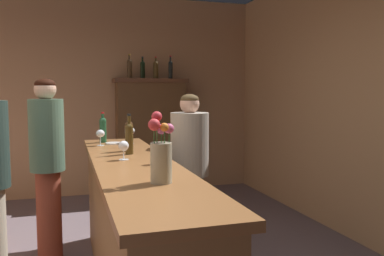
# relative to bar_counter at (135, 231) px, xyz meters

# --- Properties ---
(wall_back) EXTENTS (5.59, 0.12, 2.92)m
(wall_back) POSITION_rel_bar_counter_xyz_m (-0.40, 3.31, 0.94)
(wall_back) COLOR tan
(wall_back) RESTS_ON ground
(bar_counter) EXTENTS (0.57, 2.93, 1.03)m
(bar_counter) POSITION_rel_bar_counter_xyz_m (0.00, 0.00, 0.00)
(bar_counter) COLOR brown
(bar_counter) RESTS_ON ground
(display_cabinet) EXTENTS (1.07, 0.40, 1.71)m
(display_cabinet) POSITION_rel_bar_counter_xyz_m (0.72, 3.02, 0.38)
(display_cabinet) COLOR brown
(display_cabinet) RESTS_ON ground
(wine_bottle_riesling) EXTENTS (0.07, 0.07, 0.30)m
(wine_bottle_riesling) POSITION_rel_bar_counter_xyz_m (-0.11, 1.21, 0.65)
(wine_bottle_riesling) COLOR #235130
(wine_bottle_riesling) RESTS_ON bar_counter
(wine_bottle_chardonnay) EXTENTS (0.06, 0.06, 0.32)m
(wine_bottle_chardonnay) POSITION_rel_bar_counter_xyz_m (0.02, 0.38, 0.65)
(wine_bottle_chardonnay) COLOR #483515
(wine_bottle_chardonnay) RESTS_ON bar_counter
(wine_bottle_rose) EXTENTS (0.07, 0.07, 0.30)m
(wine_bottle_rose) POSITION_rel_bar_counter_xyz_m (0.05, 0.56, 0.65)
(wine_bottle_rose) COLOR #4A2D17
(wine_bottle_rose) RESTS_ON bar_counter
(wine_glass_front) EXTENTS (0.07, 0.07, 0.14)m
(wine_glass_front) POSITION_rel_bar_counter_xyz_m (0.15, -0.12, 0.61)
(wine_glass_front) COLOR white
(wine_glass_front) RESTS_ON bar_counter
(wine_glass_mid) EXTENTS (0.08, 0.08, 0.14)m
(wine_glass_mid) POSITION_rel_bar_counter_xyz_m (-0.06, 0.12, 0.61)
(wine_glass_mid) COLOR white
(wine_glass_mid) RESTS_ON bar_counter
(wine_glass_rear) EXTENTS (0.08, 0.08, 0.15)m
(wine_glass_rear) POSITION_rel_bar_counter_xyz_m (-0.16, 0.97, 0.62)
(wine_glass_rear) COLOR white
(wine_glass_rear) RESTS_ON bar_counter
(wine_glass_spare) EXTENTS (0.08, 0.08, 0.16)m
(wine_glass_spare) POSITION_rel_bar_counter_xyz_m (0.13, 1.04, 0.63)
(wine_glass_spare) COLOR white
(wine_glass_spare) RESTS_ON bar_counter
(flower_arrangement) EXTENTS (0.15, 0.12, 0.39)m
(flower_arrangement) POSITION_rel_bar_counter_xyz_m (0.04, -0.70, 0.67)
(flower_arrangement) COLOR #A49E82
(flower_arrangement) RESTS_ON bar_counter
(cheese_plate) EXTENTS (0.16, 0.16, 0.01)m
(cheese_plate) POSITION_rel_bar_counter_xyz_m (-0.02, 1.07, 0.51)
(cheese_plate) COLOR white
(cheese_plate) RESTS_ON bar_counter
(display_bottle_left) EXTENTS (0.07, 0.07, 0.35)m
(display_bottle_left) POSITION_rel_bar_counter_xyz_m (0.43, 3.02, 1.35)
(display_bottle_left) COLOR #42311E
(display_bottle_left) RESTS_ON display_cabinet
(display_bottle_midleft) EXTENTS (0.07, 0.07, 0.31)m
(display_bottle_midleft) POSITION_rel_bar_counter_xyz_m (0.62, 3.02, 1.34)
(display_bottle_midleft) COLOR black
(display_bottle_midleft) RESTS_ON display_cabinet
(display_bottle_center) EXTENTS (0.07, 0.07, 0.32)m
(display_bottle_center) POSITION_rel_bar_counter_xyz_m (0.81, 3.02, 1.34)
(display_bottle_center) COLOR #433317
(display_bottle_center) RESTS_ON display_cabinet
(display_bottle_midright) EXTENTS (0.06, 0.06, 0.34)m
(display_bottle_midright) POSITION_rel_bar_counter_xyz_m (1.03, 3.02, 1.35)
(display_bottle_midright) COLOR black
(display_bottle_midright) RESTS_ON display_cabinet
(patron_tall) EXTENTS (0.30, 0.30, 1.64)m
(patron_tall) POSITION_rel_bar_counter_xyz_m (-0.63, 0.92, 0.40)
(patron_tall) COLOR brown
(patron_tall) RESTS_ON ground
(bartender) EXTENTS (0.35, 0.35, 1.50)m
(bartender) POSITION_rel_bar_counter_xyz_m (0.61, 0.65, 0.30)
(bartender) COLOR #465D43
(bartender) RESTS_ON ground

